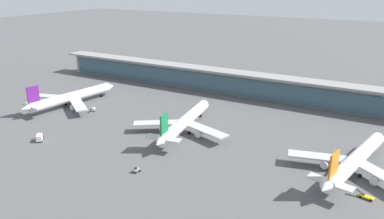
# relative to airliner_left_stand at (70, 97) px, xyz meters

# --- Properties ---
(ground_plane) EXTENTS (1200.00, 1200.00, 0.00)m
(ground_plane) POSITION_rel_airliner_left_stand_xyz_m (75.34, -1.67, -5.24)
(ground_plane) COLOR #515154
(airliner_left_stand) EXTENTS (47.51, 62.37, 16.64)m
(airliner_left_stand) POSITION_rel_airliner_left_stand_xyz_m (0.00, 0.00, 0.00)
(airliner_left_stand) COLOR white
(airliner_left_stand) RESTS_ON ground
(airliner_centre_stand) EXTENTS (47.64, 62.44, 16.64)m
(airliner_centre_stand) POSITION_rel_airliner_left_stand_xyz_m (77.52, -2.03, 0.00)
(airliner_centre_stand) COLOR white
(airliner_centre_stand) RESTS_ON ground
(airliner_right_stand) EXTENTS (46.98, 61.99, 16.64)m
(airliner_right_stand) POSITION_rel_airliner_left_stand_xyz_m (153.81, -5.89, 0.00)
(airliner_right_stand) COLOR white
(airliner_right_stand) RESTS_ON ground
(service_truck_near_nose_white) EXTENTS (5.18, 6.24, 2.70)m
(service_truck_near_nose_white) POSITION_rel_airliner_left_stand_xyz_m (17.06, 0.09, -4.43)
(service_truck_near_nose_white) COLOR silver
(service_truck_near_nose_white) RESTS_ON ground
(service_truck_under_wing_grey) EXTENTS (2.50, 3.24, 2.05)m
(service_truck_under_wing_grey) POSITION_rel_airliner_left_stand_xyz_m (81.46, -45.26, -4.37)
(service_truck_under_wing_grey) COLOR gray
(service_truck_under_wing_grey) RESTS_ON ground
(service_truck_mid_apron_red) EXTENTS (6.57, 6.98, 3.10)m
(service_truck_mid_apron_red) POSITION_rel_airliner_left_stand_xyz_m (24.84, -42.81, -3.55)
(service_truck_mid_apron_red) COLOR #B21E1E
(service_truck_mid_apron_red) RESTS_ON ground
(service_truck_on_taxiway_yellow) EXTENTS (6.93, 2.85, 2.70)m
(service_truck_on_taxiway_yellow) POSITION_rel_airliner_left_stand_xyz_m (159.84, -22.48, -4.43)
(service_truck_on_taxiway_yellow) COLOR yellow
(service_truck_on_taxiway_yellow) RESTS_ON ground
(terminal_building) EXTENTS (276.16, 12.80, 15.20)m
(terminal_building) POSITION_rel_airliner_left_stand_xyz_m (75.34, 68.06, 2.63)
(terminal_building) COLOR #9E998E
(terminal_building) RESTS_ON ground
(safety_cone_alpha) EXTENTS (0.62, 0.62, 0.70)m
(safety_cone_alpha) POSITION_rel_airliner_left_stand_xyz_m (18.41, -23.26, -4.92)
(safety_cone_alpha) COLOR orange
(safety_cone_alpha) RESTS_ON ground
(safety_cone_bravo) EXTENTS (0.62, 0.62, 0.70)m
(safety_cone_bravo) POSITION_rel_airliner_left_stand_xyz_m (-12.42, -24.75, -4.92)
(safety_cone_bravo) COLOR orange
(safety_cone_bravo) RESTS_ON ground
(safety_cone_charlie) EXTENTS (0.62, 0.62, 0.70)m
(safety_cone_charlie) POSITION_rel_airliner_left_stand_xyz_m (-15.31, -22.42, -4.92)
(safety_cone_charlie) COLOR orange
(safety_cone_charlie) RESTS_ON ground
(safety_cone_delta) EXTENTS (0.62, 0.62, 0.70)m
(safety_cone_delta) POSITION_rel_airliner_left_stand_xyz_m (-15.84, -20.37, -4.92)
(safety_cone_delta) COLOR orange
(safety_cone_delta) RESTS_ON ground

